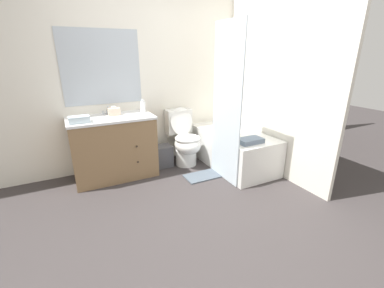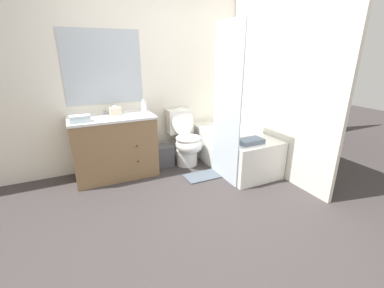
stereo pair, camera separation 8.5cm
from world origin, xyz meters
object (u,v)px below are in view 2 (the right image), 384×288
(vanity_cabinet, at_px, (115,146))
(hand_towel_folded, at_px, (80,119))
(sink_faucet, at_px, (109,111))
(toilet, at_px, (186,140))
(bathtub, at_px, (234,149))
(tissue_box, at_px, (115,111))
(soap_dispenser, at_px, (144,106))
(wastebasket, at_px, (163,156))
(bath_towel_folded, at_px, (250,141))
(bath_mat, at_px, (206,175))

(vanity_cabinet, distance_m, hand_towel_folded, 0.60)
(sink_faucet, bearing_deg, toilet, -12.68)
(bathtub, bearing_deg, toilet, 149.51)
(bathtub, bearing_deg, tissue_box, 162.93)
(soap_dispenser, bearing_deg, bathtub, -21.92)
(toilet, distance_m, tissue_box, 1.08)
(sink_faucet, xyz_separation_m, soap_dispenser, (0.45, -0.11, 0.04))
(toilet, height_order, wastebasket, toilet)
(tissue_box, bearing_deg, sink_faucet, 120.13)
(sink_faucet, relative_size, toilet, 0.17)
(toilet, distance_m, soap_dispenser, 0.79)
(sink_faucet, xyz_separation_m, hand_towel_folded, (-0.37, -0.32, 0.00))
(vanity_cabinet, relative_size, soap_dispenser, 6.06)
(soap_dispenser, xyz_separation_m, bath_towel_folded, (1.09, -0.96, -0.36))
(sink_faucet, xyz_separation_m, bath_towel_folded, (1.53, -1.07, -0.32))
(vanity_cabinet, relative_size, bath_towel_folded, 3.30)
(toilet, bearing_deg, soap_dispenser, 168.64)
(bath_towel_folded, bearing_deg, bathtub, 79.21)
(toilet, bearing_deg, sink_faucet, 167.32)
(wastebasket, xyz_separation_m, tissue_box, (-0.61, 0.06, 0.72))
(vanity_cabinet, height_order, tissue_box, tissue_box)
(bath_mat, bearing_deg, soap_dispenser, 135.35)
(bath_towel_folded, bearing_deg, soap_dispenser, 138.66)
(tissue_box, bearing_deg, bath_towel_folded, -33.18)
(sink_faucet, height_order, toilet, sink_faucet)
(toilet, bearing_deg, vanity_cabinet, 177.34)
(vanity_cabinet, height_order, soap_dispenser, soap_dispenser)
(wastebasket, xyz_separation_m, bath_mat, (0.42, -0.58, -0.15))
(wastebasket, height_order, hand_towel_folded, hand_towel_folded)
(sink_faucet, bearing_deg, bathtub, -19.90)
(bath_mat, bearing_deg, sink_faucet, 145.51)
(vanity_cabinet, xyz_separation_m, bath_mat, (1.09, -0.57, -0.41))
(hand_towel_folded, relative_size, bath_towel_folded, 0.72)
(tissue_box, bearing_deg, vanity_cabinet, -131.15)
(vanity_cabinet, bearing_deg, bath_mat, -27.52)
(vanity_cabinet, bearing_deg, toilet, -2.66)
(tissue_box, bearing_deg, toilet, -7.15)
(bathtub, relative_size, soap_dispenser, 7.86)
(wastebasket, bearing_deg, toilet, -10.43)
(sink_faucet, height_order, bath_mat, sink_faucet)
(wastebasket, bearing_deg, soap_dispenser, 167.20)
(toilet, height_order, bath_towel_folded, toilet)
(wastebasket, distance_m, tissue_box, 0.94)
(vanity_cabinet, distance_m, bathtub, 1.68)
(vanity_cabinet, xyz_separation_m, bath_towel_folded, (1.53, -0.89, 0.12))
(sink_faucet, relative_size, bathtub, 0.10)
(vanity_cabinet, distance_m, sink_faucet, 0.47)
(bathtub, distance_m, bath_mat, 0.61)
(tissue_box, xyz_separation_m, bath_mat, (1.02, -0.64, -0.86))
(toilet, relative_size, hand_towel_folded, 3.65)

